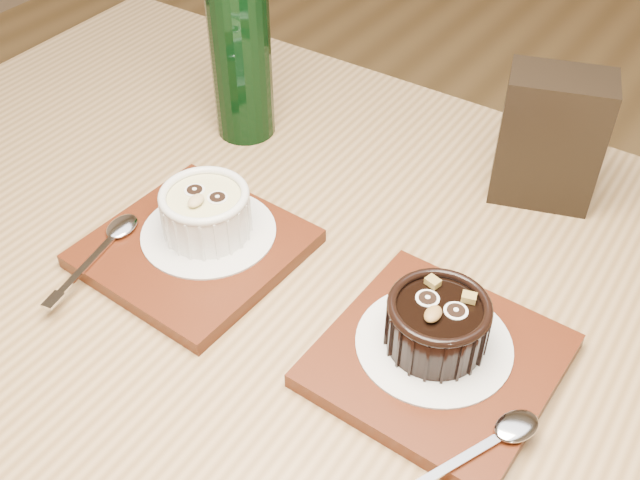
# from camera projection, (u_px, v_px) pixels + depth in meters

# --- Properties ---
(ground) EXTENTS (5.00, 5.00, 0.00)m
(ground) POSITION_uv_depth(u_px,v_px,m) (307.00, 434.00, 1.44)
(ground) COLOR brown
(ground) RESTS_ON ground
(table) EXTENTS (1.22, 0.83, 0.75)m
(table) POSITION_uv_depth(u_px,v_px,m) (317.00, 379.00, 0.72)
(table) COLOR brown
(table) RESTS_ON ground
(tray_left) EXTENTS (0.19, 0.19, 0.01)m
(tray_left) POSITION_uv_depth(u_px,v_px,m) (195.00, 248.00, 0.72)
(tray_left) COLOR #53200D
(tray_left) RESTS_ON table
(doily_left) EXTENTS (0.13, 0.13, 0.00)m
(doily_left) POSITION_uv_depth(u_px,v_px,m) (209.00, 232.00, 0.72)
(doily_left) COLOR silver
(doily_left) RESTS_ON tray_left
(ramekin_white) EXTENTS (0.08, 0.08, 0.05)m
(ramekin_white) POSITION_uv_depth(u_px,v_px,m) (206.00, 210.00, 0.70)
(ramekin_white) COLOR white
(ramekin_white) RESTS_ON doily_left
(spoon_left) EXTENTS (0.05, 0.14, 0.01)m
(spoon_left) POSITION_uv_depth(u_px,v_px,m) (100.00, 249.00, 0.70)
(spoon_left) COLOR silver
(spoon_left) RESTS_ON tray_left
(tray_right) EXTENTS (0.18, 0.18, 0.01)m
(tray_right) POSITION_uv_depth(u_px,v_px,m) (438.00, 360.00, 0.62)
(tray_right) COLOR #53200D
(tray_right) RESTS_ON table
(doily_right) EXTENTS (0.13, 0.13, 0.00)m
(doily_right) POSITION_uv_depth(u_px,v_px,m) (434.00, 343.00, 0.62)
(doily_right) COLOR silver
(doily_right) RESTS_ON tray_right
(ramekin_dark) EXTENTS (0.08, 0.08, 0.05)m
(ramekin_dark) POSITION_uv_depth(u_px,v_px,m) (437.00, 322.00, 0.60)
(ramekin_dark) COLOR black
(ramekin_dark) RESTS_ON doily_right
(spoon_right) EXTENTS (0.08, 0.13, 0.01)m
(spoon_right) POSITION_uv_depth(u_px,v_px,m) (480.00, 447.00, 0.54)
(spoon_right) COLOR silver
(spoon_right) RESTS_ON tray_right
(condiment_stand) EXTENTS (0.11, 0.09, 0.14)m
(condiment_stand) POSITION_uv_depth(u_px,v_px,m) (550.00, 138.00, 0.74)
(condiment_stand) COLOR black
(condiment_stand) RESTS_ON table
(green_bottle) EXTENTS (0.07, 0.07, 0.25)m
(green_bottle) POSITION_uv_depth(u_px,v_px,m) (241.00, 55.00, 0.81)
(green_bottle) COLOR black
(green_bottle) RESTS_ON table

